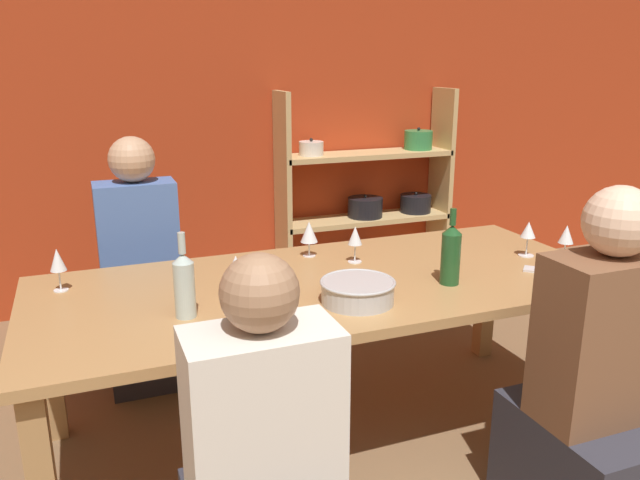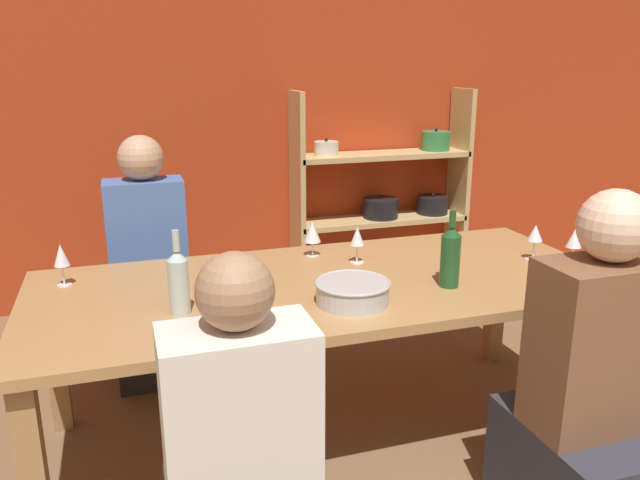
{
  "view_description": "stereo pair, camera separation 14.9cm",
  "coord_description": "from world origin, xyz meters",
  "px_view_note": "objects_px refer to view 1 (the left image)",
  "views": [
    {
      "loc": [
        -0.91,
        -0.39,
        1.62
      ],
      "look_at": [
        0.01,
        1.97,
        0.88
      ],
      "focal_mm": 35.0,
      "sensor_mm": 36.0,
      "label": 1
    },
    {
      "loc": [
        -0.77,
        -0.44,
        1.62
      ],
      "look_at": [
        0.01,
        1.97,
        0.88
      ],
      "focal_mm": 35.0,
      "sensor_mm": 36.0,
      "label": 2
    }
  ],
  "objects_px": {
    "wine_glass_empty_a": "(566,235)",
    "wine_glass_red_c": "(309,233)",
    "shelf_unit": "(368,209)",
    "dining_table": "(329,298)",
    "wine_glass_white_b": "(528,231)",
    "wine_glass_red_a": "(58,261)",
    "wine_glass_red_b": "(236,268)",
    "mixing_bowl": "(358,290)",
    "person_far_a": "(143,292)",
    "wine_bottle_green": "(451,254)",
    "cell_phone": "(542,271)",
    "wine_bottle_dark": "(184,284)",
    "person_near_b": "(594,410)",
    "wine_glass_white_a": "(355,237)"
  },
  "relations": [
    {
      "from": "wine_glass_empty_a",
      "to": "wine_glass_red_c",
      "type": "bearing_deg",
      "value": 156.33
    },
    {
      "from": "shelf_unit",
      "to": "dining_table",
      "type": "xyz_separation_m",
      "value": [
        -1.03,
        -1.76,
        0.09
      ]
    },
    {
      "from": "wine_glass_white_b",
      "to": "wine_glass_red_c",
      "type": "bearing_deg",
      "value": 158.92
    },
    {
      "from": "wine_glass_red_a",
      "to": "wine_glass_red_b",
      "type": "height_order",
      "value": "wine_glass_red_a"
    },
    {
      "from": "wine_glass_red_c",
      "to": "mixing_bowl",
      "type": "bearing_deg",
      "value": -92.87
    },
    {
      "from": "wine_glass_red_a",
      "to": "person_far_a",
      "type": "distance_m",
      "value": 0.78
    },
    {
      "from": "wine_glass_red_b",
      "to": "wine_glass_red_c",
      "type": "relative_size",
      "value": 0.99
    },
    {
      "from": "wine_glass_red_a",
      "to": "shelf_unit",
      "type": "bearing_deg",
      "value": 35.65
    },
    {
      "from": "dining_table",
      "to": "wine_bottle_green",
      "type": "xyz_separation_m",
      "value": [
        0.45,
        -0.21,
        0.2
      ]
    },
    {
      "from": "wine_bottle_green",
      "to": "wine_glass_empty_a",
      "type": "distance_m",
      "value": 0.68
    },
    {
      "from": "wine_glass_red_b",
      "to": "cell_phone",
      "type": "relative_size",
      "value": 1.06
    },
    {
      "from": "wine_glass_red_c",
      "to": "wine_glass_empty_a",
      "type": "bearing_deg",
      "value": -23.67
    },
    {
      "from": "wine_glass_red_a",
      "to": "person_far_a",
      "type": "relative_size",
      "value": 0.14
    },
    {
      "from": "wine_glass_white_b",
      "to": "shelf_unit",
      "type": "bearing_deg",
      "value": 88.96
    },
    {
      "from": "shelf_unit",
      "to": "wine_bottle_dark",
      "type": "distance_m",
      "value": 2.54
    },
    {
      "from": "person_near_b",
      "to": "wine_glass_empty_a",
      "type": "bearing_deg",
      "value": 56.58
    },
    {
      "from": "shelf_unit",
      "to": "wine_glass_white_b",
      "type": "distance_m",
      "value": 1.8
    },
    {
      "from": "wine_bottle_green",
      "to": "cell_phone",
      "type": "bearing_deg",
      "value": -2.32
    },
    {
      "from": "wine_glass_red_a",
      "to": "wine_glass_red_c",
      "type": "relative_size",
      "value": 1.04
    },
    {
      "from": "wine_bottle_green",
      "to": "wine_glass_white_a",
      "type": "relative_size",
      "value": 1.88
    },
    {
      "from": "person_near_b",
      "to": "wine_bottle_dark",
      "type": "bearing_deg",
      "value": 152.12
    },
    {
      "from": "dining_table",
      "to": "wine_glass_white_b",
      "type": "xyz_separation_m",
      "value": [
        0.99,
        -0.02,
        0.19
      ]
    },
    {
      "from": "mixing_bowl",
      "to": "dining_table",
      "type": "bearing_deg",
      "value": 92.76
    },
    {
      "from": "wine_glass_white_b",
      "to": "person_far_a",
      "type": "relative_size",
      "value": 0.13
    },
    {
      "from": "wine_bottle_dark",
      "to": "person_near_b",
      "type": "height_order",
      "value": "person_near_b"
    },
    {
      "from": "wine_bottle_dark",
      "to": "wine_glass_red_a",
      "type": "xyz_separation_m",
      "value": [
        -0.42,
        0.44,
        -0.0
      ]
    },
    {
      "from": "wine_glass_empty_a",
      "to": "person_far_a",
      "type": "distance_m",
      "value": 2.09
    },
    {
      "from": "shelf_unit",
      "to": "wine_bottle_dark",
      "type": "bearing_deg",
      "value": -130.49
    },
    {
      "from": "wine_glass_white_a",
      "to": "person_far_a",
      "type": "height_order",
      "value": "person_far_a"
    },
    {
      "from": "wine_bottle_dark",
      "to": "cell_phone",
      "type": "distance_m",
      "value": 1.53
    },
    {
      "from": "mixing_bowl",
      "to": "person_near_b",
      "type": "relative_size",
      "value": 0.23
    },
    {
      "from": "person_far_a",
      "to": "wine_glass_white_b",
      "type": "bearing_deg",
      "value": 152.36
    },
    {
      "from": "wine_glass_red_a",
      "to": "person_near_b",
      "type": "distance_m",
      "value": 2.06
    },
    {
      "from": "person_far_a",
      "to": "dining_table",
      "type": "bearing_deg",
      "value": 128.34
    },
    {
      "from": "wine_bottle_dark",
      "to": "wine_glass_empty_a",
      "type": "relative_size",
      "value": 1.93
    },
    {
      "from": "mixing_bowl",
      "to": "wine_glass_red_b",
      "type": "distance_m",
      "value": 0.48
    },
    {
      "from": "person_far_a",
      "to": "wine_glass_red_b",
      "type": "bearing_deg",
      "value": 107.57
    },
    {
      "from": "shelf_unit",
      "to": "cell_phone",
      "type": "relative_size",
      "value": 9.09
    },
    {
      "from": "wine_bottle_green",
      "to": "wine_glass_red_b",
      "type": "distance_m",
      "value": 0.87
    },
    {
      "from": "wine_glass_red_c",
      "to": "wine_bottle_green",
      "type": "bearing_deg",
      "value": -53.94
    },
    {
      "from": "wine_glass_red_b",
      "to": "cell_phone",
      "type": "height_order",
      "value": "wine_glass_red_b"
    },
    {
      "from": "wine_bottle_dark",
      "to": "wine_glass_empty_a",
      "type": "bearing_deg",
      "value": 1.34
    },
    {
      "from": "wine_glass_white_b",
      "to": "person_near_b",
      "type": "distance_m",
      "value": 0.97
    },
    {
      "from": "wine_glass_empty_a",
      "to": "person_near_b",
      "type": "relative_size",
      "value": 0.13
    },
    {
      "from": "dining_table",
      "to": "wine_bottle_dark",
      "type": "distance_m",
      "value": 0.67
    },
    {
      "from": "wine_glass_red_c",
      "to": "wine_glass_white_a",
      "type": "height_order",
      "value": "same"
    },
    {
      "from": "shelf_unit",
      "to": "person_near_b",
      "type": "distance_m",
      "value": 2.62
    },
    {
      "from": "wine_bottle_green",
      "to": "wine_glass_red_b",
      "type": "height_order",
      "value": "wine_bottle_green"
    },
    {
      "from": "wine_glass_empty_a",
      "to": "wine_glass_red_b",
      "type": "height_order",
      "value": "wine_glass_red_b"
    },
    {
      "from": "wine_bottle_green",
      "to": "wine_bottle_dark",
      "type": "xyz_separation_m",
      "value": [
        -1.07,
        0.05,
        -0.0
      ]
    }
  ]
}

